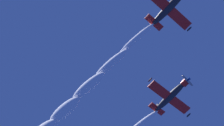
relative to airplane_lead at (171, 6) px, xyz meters
The scene contains 2 objects.
airplane_lead is the anchor object (origin of this frame).
airplane_left_wingman 16.39m from the airplane_lead, 87.73° to the right, with size 8.23×8.36×3.16m.
Camera 1 is at (1.39, 22.75, 1.65)m, focal length 71.52 mm.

